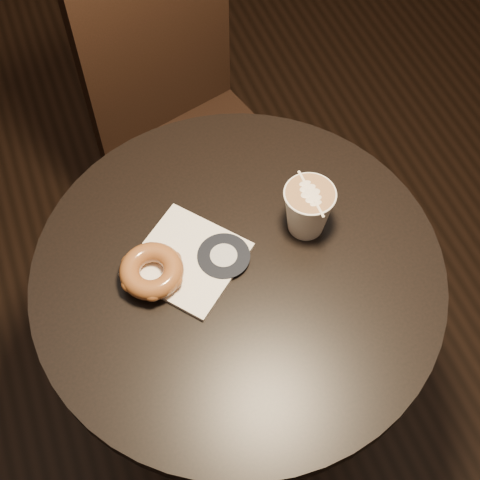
# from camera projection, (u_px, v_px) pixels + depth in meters

# --- Properties ---
(cafe_table) EXTENTS (0.70, 0.70, 0.75)m
(cafe_table) POSITION_uv_depth(u_px,v_px,m) (238.00, 319.00, 1.29)
(cafe_table) COLOR black
(cafe_table) RESTS_ON ground
(chair) EXTENTS (0.46, 0.46, 0.96)m
(chair) POSITION_uv_depth(u_px,v_px,m) (182.00, 112.00, 1.60)
(chair) COLOR black
(chair) RESTS_ON ground
(pastry_bag) EXTENTS (0.23, 0.23, 0.01)m
(pastry_bag) POSITION_uv_depth(u_px,v_px,m) (188.00, 260.00, 1.13)
(pastry_bag) COLOR white
(pastry_bag) RESTS_ON cafe_table
(doughnut) EXTENTS (0.11, 0.11, 0.03)m
(doughnut) POSITION_uv_depth(u_px,v_px,m) (152.00, 271.00, 1.09)
(doughnut) COLOR brown
(doughnut) RESTS_ON pastry_bag
(latte_cup) EXTENTS (0.09, 0.09, 0.10)m
(latte_cup) POSITION_uv_depth(u_px,v_px,m) (308.00, 210.00, 1.13)
(latte_cup) COLOR white
(latte_cup) RESTS_ON cafe_table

